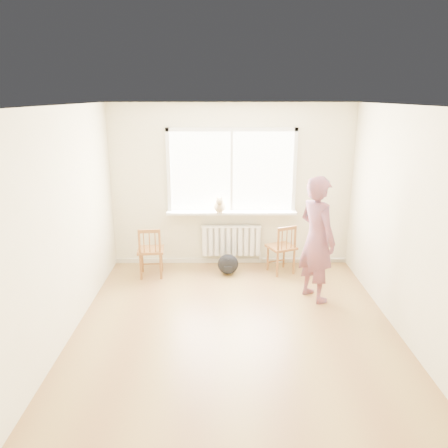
{
  "coord_description": "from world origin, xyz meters",
  "views": [
    {
      "loc": [
        -0.18,
        -4.87,
        2.81
      ],
      "look_at": [
        -0.13,
        1.2,
        1.01
      ],
      "focal_mm": 35.0,
      "sensor_mm": 36.0,
      "label": 1
    }
  ],
  "objects_px": {
    "chair_right": "(283,249)",
    "person": "(317,239)",
    "backpack": "(228,264)",
    "cat": "(220,205)",
    "chair_left": "(151,252)"
  },
  "relations": [
    {
      "from": "backpack",
      "to": "person",
      "type": "bearing_deg",
      "value": -35.97
    },
    {
      "from": "cat",
      "to": "chair_right",
      "type": "bearing_deg",
      "value": -16.1
    },
    {
      "from": "backpack",
      "to": "cat",
      "type": "bearing_deg",
      "value": 113.65
    },
    {
      "from": "cat",
      "to": "chair_left",
      "type": "bearing_deg",
      "value": -159.66
    },
    {
      "from": "chair_right",
      "to": "backpack",
      "type": "xyz_separation_m",
      "value": [
        -0.88,
        -0.03,
        -0.25
      ]
    },
    {
      "from": "person",
      "to": "backpack",
      "type": "bearing_deg",
      "value": 25.48
    },
    {
      "from": "chair_right",
      "to": "person",
      "type": "relative_size",
      "value": 0.46
    },
    {
      "from": "chair_right",
      "to": "person",
      "type": "xyz_separation_m",
      "value": [
        0.33,
        -0.91,
        0.47
      ]
    },
    {
      "from": "person",
      "to": "cat",
      "type": "relative_size",
      "value": 3.84
    },
    {
      "from": "person",
      "to": "cat",
      "type": "distance_m",
      "value": 1.81
    },
    {
      "from": "chair_right",
      "to": "chair_left",
      "type": "bearing_deg",
      "value": -19.82
    },
    {
      "from": "chair_left",
      "to": "chair_right",
      "type": "bearing_deg",
      "value": 178.52
    },
    {
      "from": "chair_left",
      "to": "person",
      "type": "bearing_deg",
      "value": 157.25
    },
    {
      "from": "chair_left",
      "to": "chair_right",
      "type": "xyz_separation_m",
      "value": [
        2.11,
        0.14,
        -0.0
      ]
    },
    {
      "from": "cat",
      "to": "backpack",
      "type": "distance_m",
      "value": 0.97
    }
  ]
}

